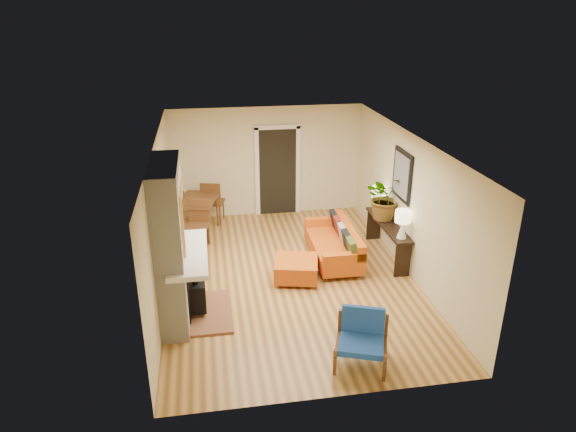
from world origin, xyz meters
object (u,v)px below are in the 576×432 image
object	(u,v)px
sofa	(337,244)
houseplant	(385,197)
console_table	(388,230)
dining_table	(202,206)
blue_chair	(362,335)
lamp_near	(403,221)
lamp_far	(379,196)
ottoman	(296,268)

from	to	relation	value
sofa	houseplant	world-z (taller)	houseplant
console_table	dining_table	bearing A→B (deg)	154.74
sofa	console_table	bearing A→B (deg)	-3.64
blue_chair	lamp_near	xyz separation A→B (m)	(1.47, 2.38, 0.66)
dining_table	lamp_far	xyz separation A→B (m)	(3.64, -1.04, 0.39)
lamp_near	lamp_far	bearing A→B (deg)	90.00
sofa	houseplant	size ratio (longest dim) A/B	2.04
sofa	blue_chair	bearing A→B (deg)	-98.06
sofa	lamp_near	bearing A→B (deg)	-36.39
sofa	ottoman	bearing A→B (deg)	-143.44
ottoman	blue_chair	world-z (taller)	blue_chair
ottoman	dining_table	size ratio (longest dim) A/B	0.48
houseplant	sofa	bearing A→B (deg)	-169.77
ottoman	lamp_near	world-z (taller)	lamp_near
blue_chair	console_table	distance (m)	3.41
console_table	houseplant	bearing A→B (deg)	92.30
blue_chair	dining_table	xyz separation A→B (m)	(-2.17, 4.79, 0.26)
ottoman	blue_chair	bearing A→B (deg)	-78.55
sofa	lamp_far	world-z (taller)	lamp_far
ottoman	lamp_near	xyz separation A→B (m)	(1.96, -0.06, 0.84)
console_table	lamp_far	xyz separation A→B (m)	(0.00, 0.67, 0.49)
ottoman	blue_chair	xyz separation A→B (m)	(0.49, -2.44, 0.18)
blue_chair	lamp_far	size ratio (longest dim) A/B	1.69
dining_table	lamp_near	distance (m)	4.38
sofa	blue_chair	distance (m)	3.17
blue_chair	console_table	xyz separation A→B (m)	(1.47, 3.07, 0.17)
lamp_near	lamp_far	world-z (taller)	same
ottoman	console_table	distance (m)	2.09
blue_chair	ottoman	bearing A→B (deg)	101.45
blue_chair	lamp_far	xyz separation A→B (m)	(1.47, 3.75, 0.66)
sofa	ottoman	size ratio (longest dim) A/B	2.05
ottoman	dining_table	xyz separation A→B (m)	(-1.68, 2.35, 0.44)
console_table	blue_chair	bearing A→B (deg)	-115.56
sofa	console_table	size ratio (longest dim) A/B	1.03
console_table	houseplant	distance (m)	0.66
houseplant	dining_table	bearing A→B (deg)	157.97
blue_chair	console_table	world-z (taller)	blue_chair
console_table	ottoman	bearing A→B (deg)	-162.19
ottoman	console_table	size ratio (longest dim) A/B	0.50
lamp_near	houseplant	world-z (taller)	houseplant
blue_chair	houseplant	xyz separation A→B (m)	(1.46, 3.32, 0.79)
console_table	lamp_near	size ratio (longest dim) A/B	3.43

